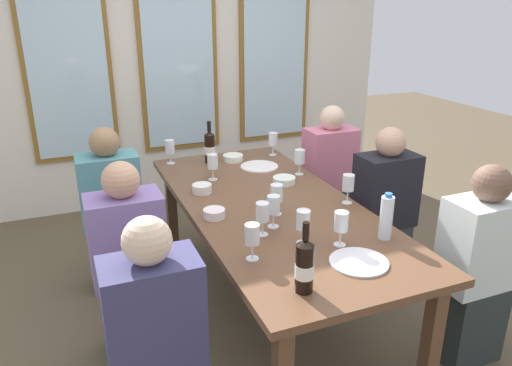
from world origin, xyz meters
TOP-DOWN VIEW (x-y plane):
  - ground_plane at (0.00, 0.00)m, footprint 12.00×12.00m
  - back_wall_with_windows at (0.00, 2.13)m, footprint 4.15×0.10m
  - dining_table at (0.00, 0.00)m, footprint 0.95×2.15m
  - white_plate_0 at (0.19, 0.64)m, footprint 0.27×0.27m
  - white_plate_1 at (0.09, -0.77)m, footprint 0.27×0.27m
  - wine_bottle_0 at (-0.10, 0.87)m, footprint 0.08×0.08m
  - wine_bottle_1 at (-0.24, -0.88)m, footprint 0.08×0.08m
  - tasting_bowl_0 at (0.07, 0.85)m, footprint 0.15×0.15m
  - tasting_bowl_1 at (-0.32, 0.32)m, footprint 0.12×0.12m
  - tasting_bowl_2 at (-0.36, -0.06)m, footprint 0.12×0.12m
  - tasting_bowl_3 at (0.22, 0.28)m, footprint 0.15×0.15m
  - water_bottle at (0.35, -0.61)m, footprint 0.06×0.06m
  - wine_glass_0 at (-0.03, -0.14)m, footprint 0.07×0.07m
  - wine_glass_1 at (0.38, 0.40)m, footprint 0.07×0.07m
  - wine_glass_2 at (0.10, -0.59)m, footprint 0.07×0.07m
  - wine_glass_3 at (-0.11, -0.28)m, footprint 0.07×0.07m
  - wine_glass_4 at (-0.37, 0.96)m, footprint 0.07×0.07m
  - wine_glass_5 at (-0.06, -0.50)m, footprint 0.07×0.07m
  - wine_glass_6 at (-0.20, -0.35)m, footprint 0.07×0.07m
  - wine_glass_7 at (0.42, -0.15)m, footprint 0.07×0.07m
  - wine_glass_8 at (0.40, 0.87)m, footprint 0.07×0.07m
  - wine_glass_9 at (-0.19, 0.52)m, footprint 0.07×0.07m
  - wine_glass_10 at (-0.34, -0.56)m, footprint 0.07×0.07m
  - seated_person_0 at (-0.83, -0.03)m, footprint 0.38×0.24m
  - seated_person_1 at (0.83, 0.03)m, footprint 0.38×0.24m
  - seated_person_2 at (-0.83, 0.71)m, footprint 0.38×0.24m
  - seated_person_3 at (0.83, 0.75)m, footprint 0.38×0.24m
  - seated_person_4 at (-0.83, -0.74)m, footprint 0.38×0.24m
  - seated_person_5 at (0.83, -0.76)m, footprint 0.38×0.24m

SIDE VIEW (x-z plane):
  - ground_plane at x=0.00m, z-range 0.00..0.00m
  - seated_person_0 at x=-0.83m, z-range -0.03..1.08m
  - seated_person_1 at x=0.83m, z-range -0.03..1.08m
  - seated_person_2 at x=-0.83m, z-range -0.03..1.08m
  - seated_person_3 at x=0.83m, z-range -0.03..1.08m
  - seated_person_4 at x=-0.83m, z-range -0.03..1.08m
  - seated_person_5 at x=0.83m, z-range -0.03..1.08m
  - dining_table at x=0.00m, z-range 0.30..1.04m
  - white_plate_0 at x=0.19m, z-range 0.74..0.75m
  - white_plate_1 at x=0.09m, z-range 0.74..0.75m
  - tasting_bowl_3 at x=0.22m, z-range 0.74..0.78m
  - tasting_bowl_0 at x=0.07m, z-range 0.74..0.78m
  - tasting_bowl_2 at x=-0.36m, z-range 0.74..0.79m
  - tasting_bowl_1 at x=-0.32m, z-range 0.74..0.79m
  - water_bottle at x=0.35m, z-range 0.73..0.97m
  - wine_bottle_0 at x=-0.10m, z-range 0.70..1.01m
  - wine_bottle_1 at x=-0.24m, z-range 0.70..1.01m
  - wine_glass_10 at x=-0.34m, z-range 0.77..0.94m
  - wine_glass_0 at x=-0.03m, z-range 0.77..0.94m
  - wine_glass_1 at x=0.38m, z-range 0.77..0.94m
  - wine_glass_4 at x=-0.37m, z-range 0.77..0.94m
  - wine_glass_7 at x=0.42m, z-range 0.77..0.94m
  - wine_glass_6 at x=-0.20m, z-range 0.77..0.94m
  - wine_glass_2 at x=0.10m, z-range 0.77..0.95m
  - wine_glass_3 at x=-0.11m, z-range 0.77..0.95m
  - wine_glass_5 at x=-0.06m, z-range 0.77..0.95m
  - wine_glass_8 at x=0.40m, z-range 0.77..0.95m
  - wine_glass_9 at x=-0.19m, z-range 0.77..0.95m
  - back_wall_with_windows at x=0.00m, z-range 0.00..2.90m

